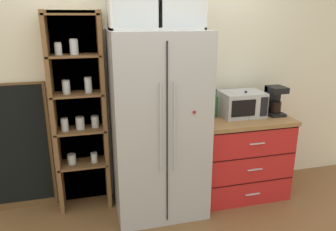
{
  "coord_description": "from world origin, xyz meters",
  "views": [
    {
      "loc": [
        -0.65,
        -2.87,
        1.9
      ],
      "look_at": [
        0.1,
        -0.0,
        0.98
      ],
      "focal_mm": 34.49,
      "sensor_mm": 36.0,
      "label": 1
    }
  ],
  "objects": [
    {
      "name": "ground_plane",
      "position": [
        0.0,
        0.0,
        0.0
      ],
      "size": [
        10.75,
        10.75,
        0.0
      ],
      "primitive_type": "plane",
      "color": "brown"
    },
    {
      "name": "wall_back_cream",
      "position": [
        0.0,
        0.4,
        1.27
      ],
      "size": [
        5.04,
        0.1,
        2.55
      ],
      "primitive_type": "cube",
      "color": "silver",
      "rests_on": "ground"
    },
    {
      "name": "refrigerator",
      "position": [
        0.0,
        -0.0,
        0.89
      ],
      "size": [
        0.87,
        0.73,
        1.78
      ],
      "color": "#B7BABF",
      "rests_on": "ground"
    },
    {
      "name": "pantry_shelf_column",
      "position": [
        -0.73,
        0.28,
        1.01
      ],
      "size": [
        0.55,
        0.31,
        1.95
      ],
      "color": "brown",
      "rests_on": "ground"
    },
    {
      "name": "counter_cabinet",
      "position": [
        0.94,
        0.05,
        0.44
      ],
      "size": [
        0.96,
        0.63,
        0.88
      ],
      "color": "red",
      "rests_on": "ground"
    },
    {
      "name": "microwave",
      "position": [
        0.93,
        0.1,
        1.01
      ],
      "size": [
        0.44,
        0.33,
        0.26
      ],
      "color": "#B7BABF",
      "rests_on": "counter_cabinet"
    },
    {
      "name": "coffee_maker",
      "position": [
        1.29,
        0.06,
        1.04
      ],
      "size": [
        0.17,
        0.2,
        0.31
      ],
      "color": "black",
      "rests_on": "counter_cabinet"
    },
    {
      "name": "mug_red",
      "position": [
        0.53,
        0.04,
        0.93
      ],
      "size": [
        0.11,
        0.07,
        0.09
      ],
      "color": "red",
      "rests_on": "counter_cabinet"
    },
    {
      "name": "mug_sage",
      "position": [
        0.94,
        -0.02,
        0.93
      ],
      "size": [
        0.11,
        0.07,
        0.1
      ],
      "color": "#8CA37F",
      "rests_on": "counter_cabinet"
    },
    {
      "name": "bottle_green",
      "position": [
        0.64,
        0.14,
        1.01
      ],
      "size": [
        0.06,
        0.06,
        0.29
      ],
      "color": "#285B33",
      "rests_on": "counter_cabinet"
    },
    {
      "name": "bottle_cobalt",
      "position": [
        0.94,
        0.05,
        1.01
      ],
      "size": [
        0.06,
        0.06,
        0.28
      ],
      "color": "navy",
      "rests_on": "counter_cabinet"
    },
    {
      "name": "chalkboard_menu",
      "position": [
        -1.32,
        0.33,
        0.66
      ],
      "size": [
        0.6,
        0.04,
        1.3
      ],
      "color": "brown",
      "rests_on": "ground"
    }
  ]
}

